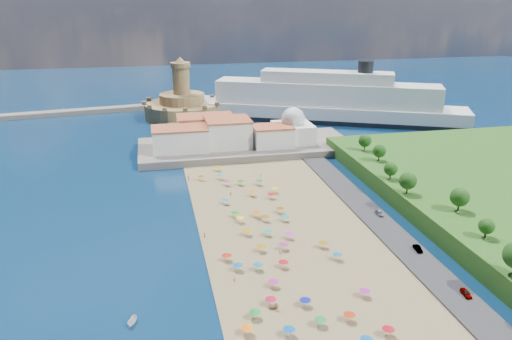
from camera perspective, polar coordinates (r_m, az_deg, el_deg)
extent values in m
plane|color=#071938|center=(144.96, 0.54, -6.33)|extent=(700.00, 700.00, 0.00)
cube|color=#59544C|center=(213.09, -1.14, 2.68)|extent=(90.00, 36.00, 3.00)
cube|color=#59544C|center=(243.85, -7.83, 4.61)|extent=(18.00, 70.00, 2.40)
cube|color=silver|center=(204.28, -8.68, 3.47)|extent=(22.00, 14.00, 9.00)
cube|color=silver|center=(207.94, -3.22, 4.24)|extent=(18.00, 16.00, 11.00)
cube|color=silver|center=(208.01, 1.88, 3.83)|extent=(16.00, 12.00, 8.00)
cube|color=silver|center=(218.56, -5.79, 4.79)|extent=(24.00, 14.00, 10.00)
cube|color=silver|center=(214.27, 4.22, 4.26)|extent=(16.00, 16.00, 8.00)
sphere|color=silver|center=(212.78, 4.26, 5.82)|extent=(10.00, 10.00, 10.00)
cylinder|color=silver|center=(211.91, 4.29, 6.82)|extent=(1.20, 1.20, 1.60)
cylinder|color=#967E4B|center=(272.29, -8.38, 6.75)|extent=(40.00, 40.00, 8.00)
cylinder|color=#967E4B|center=(270.95, -8.45, 8.09)|extent=(24.00, 24.00, 5.00)
cylinder|color=#967E4B|center=(269.26, -8.55, 10.07)|extent=(9.00, 9.00, 14.00)
cylinder|color=#967E4B|center=(268.07, -8.64, 11.80)|extent=(10.40, 10.40, 2.40)
cone|color=#967E4B|center=(267.73, -8.67, 12.37)|extent=(6.00, 6.00, 3.00)
cube|color=black|center=(266.47, 7.87, 5.87)|extent=(140.07, 79.40, 2.32)
cube|color=silver|center=(265.75, 7.90, 6.53)|extent=(138.99, 78.62, 8.59)
cube|color=silver|center=(263.71, 8.01, 8.65)|extent=(111.35, 63.24, 11.46)
cube|color=silver|center=(262.26, 8.09, 10.49)|extent=(66.34, 39.93, 5.73)
cylinder|color=black|center=(260.70, 12.42, 11.46)|extent=(7.64, 7.64, 5.73)
cylinder|color=gray|center=(146.23, 1.06, -5.55)|extent=(0.07, 0.07, 2.00)
cone|color=#7C580B|center=(145.85, 1.07, -5.23)|extent=(2.50, 2.50, 0.60)
cylinder|color=gray|center=(173.33, 0.35, -1.42)|extent=(0.07, 0.07, 2.00)
cone|color=#157631|center=(173.01, 0.35, -1.15)|extent=(2.50, 2.50, 0.60)
cylinder|color=gray|center=(187.68, -4.42, 0.18)|extent=(0.07, 0.07, 2.00)
cone|color=#A1780E|center=(187.38, -4.42, 0.44)|extent=(2.50, 2.50, 0.60)
cylinder|color=gray|center=(107.16, 10.62, -16.19)|extent=(0.07, 0.07, 2.00)
cone|color=#B42D0E|center=(106.64, 10.65, -15.79)|extent=(2.50, 2.50, 0.60)
cylinder|color=gray|center=(138.15, -1.04, -7.13)|extent=(0.07, 0.07, 2.00)
cone|color=#C47008|center=(137.75, -1.04, -6.79)|extent=(2.50, 2.50, 0.60)
cylinder|color=gray|center=(145.48, -1.83, -5.70)|extent=(0.07, 0.07, 2.00)
cone|color=yellow|center=(145.10, -1.83, -5.37)|extent=(2.50, 2.50, 0.60)
cylinder|color=gray|center=(163.78, -0.41, -2.71)|extent=(0.07, 0.07, 2.00)
cone|color=orange|center=(163.44, -0.41, -2.42)|extent=(2.50, 2.50, 0.60)
cylinder|color=gray|center=(110.12, 5.64, -14.83)|extent=(0.07, 0.07, 2.00)
cone|color=#0B1595|center=(109.61, 5.65, -14.44)|extent=(2.50, 2.50, 0.60)
cylinder|color=gray|center=(136.50, 3.84, -7.52)|extent=(0.07, 0.07, 2.00)
cone|color=#BD28AD|center=(136.09, 3.84, -7.18)|extent=(2.50, 2.50, 0.60)
cylinder|color=gray|center=(123.23, 3.15, -10.70)|extent=(0.07, 0.07, 2.00)
cone|color=#B10E1C|center=(122.78, 3.16, -10.33)|extent=(2.50, 2.50, 0.60)
cylinder|color=gray|center=(121.95, 0.22, -11.01)|extent=(0.07, 0.07, 2.00)
cone|color=#0E7083|center=(121.50, 0.22, -10.65)|extent=(2.50, 2.50, 0.60)
cylinder|color=gray|center=(102.10, -1.03, -17.84)|extent=(0.07, 0.07, 2.00)
cone|color=orange|center=(101.56, -1.03, -17.44)|extent=(2.50, 2.50, 0.60)
cylinder|color=gray|center=(121.92, -2.10, -11.04)|extent=(0.07, 0.07, 2.00)
cone|color=#0A588D|center=(121.46, -2.10, -10.67)|extent=(2.50, 2.50, 0.60)
cylinder|color=gray|center=(172.99, -3.32, -1.50)|extent=(0.07, 0.07, 2.00)
cone|color=#B42674|center=(172.67, -3.33, -1.22)|extent=(2.50, 2.50, 0.60)
cylinder|color=gray|center=(137.98, 1.27, -7.17)|extent=(0.07, 0.07, 2.00)
cone|color=#109385|center=(137.58, 1.27, -6.83)|extent=(2.50, 2.50, 0.60)
cylinder|color=gray|center=(105.03, 7.34, -16.82)|extent=(0.07, 0.07, 2.00)
cone|color=#167F3C|center=(104.50, 7.37, -16.42)|extent=(2.50, 2.50, 0.60)
cylinder|color=gray|center=(151.78, 2.75, -4.60)|extent=(0.07, 0.07, 2.00)
cone|color=#824E0B|center=(151.41, 2.75, -4.29)|extent=(2.50, 2.50, 0.60)
cylinder|color=gray|center=(130.03, 0.58, -8.94)|extent=(0.07, 0.07, 2.00)
cone|color=#9C720E|center=(129.60, 0.59, -8.59)|extent=(2.50, 2.50, 0.60)
cylinder|color=gray|center=(148.96, -2.41, -5.08)|extent=(0.07, 0.07, 2.00)
cone|color=#17831A|center=(148.59, -2.41, -4.76)|extent=(2.50, 2.50, 0.60)
cylinder|color=gray|center=(132.95, 7.65, -8.45)|extent=(0.07, 0.07, 2.00)
cone|color=#8A640C|center=(132.53, 7.67, -8.10)|extent=(2.50, 2.50, 0.60)
cylinder|color=gray|center=(148.93, 0.06, -5.06)|extent=(0.07, 0.07, 2.00)
cone|color=#C96308|center=(148.56, 0.06, -4.75)|extent=(2.50, 2.50, 0.60)
cylinder|color=gray|center=(173.20, -1.77, -1.45)|extent=(0.07, 0.07, 2.00)
cone|color=#267314|center=(172.88, -1.77, -1.17)|extent=(2.50, 2.50, 0.60)
cylinder|color=gray|center=(178.82, -4.13, -0.81)|extent=(0.07, 0.07, 2.00)
cone|color=#0E7A83|center=(178.51, -4.13, -0.53)|extent=(2.50, 2.50, 0.60)
cylinder|color=gray|center=(166.85, 2.14, -2.29)|extent=(0.07, 0.07, 2.00)
cone|color=#DAC00B|center=(166.52, 2.14, -2.00)|extent=(2.50, 2.50, 0.60)
cylinder|color=gray|center=(104.95, 14.86, -17.42)|extent=(0.07, 0.07, 2.00)
cone|color=#AA0D1C|center=(104.42, 14.91, -17.03)|extent=(2.50, 2.50, 0.60)
cylinder|color=gray|center=(101.93, 3.79, -17.96)|extent=(0.07, 0.07, 2.00)
cone|color=#0C4DA5|center=(101.38, 3.80, -17.56)|extent=(2.50, 2.50, 0.60)
cylinder|color=gray|center=(131.02, 3.17, -8.73)|extent=(0.07, 0.07, 2.00)
cone|color=#A32276|center=(130.59, 3.18, -8.39)|extent=(2.50, 2.50, 0.60)
cylinder|color=gray|center=(126.08, -3.35, -9.95)|extent=(0.07, 0.07, 2.00)
cone|color=red|center=(125.64, -3.36, -9.59)|extent=(2.50, 2.50, 0.60)
cylinder|color=gray|center=(161.88, 1.76, -2.99)|extent=(0.07, 0.07, 2.00)
cone|color=red|center=(161.54, 1.76, -2.70)|extent=(2.50, 2.50, 0.60)
cylinder|color=gray|center=(146.46, 3.30, -5.54)|extent=(0.07, 0.07, 2.00)
cone|color=#0E867C|center=(146.09, 3.31, -5.22)|extent=(2.50, 2.50, 0.60)
cylinder|color=gray|center=(109.96, 1.70, -14.78)|extent=(0.07, 0.07, 2.00)
cone|color=#B10E35|center=(109.46, 1.70, -14.39)|extent=(2.50, 2.50, 0.60)
cone|color=#0C54A4|center=(101.02, 12.53, -18.21)|extent=(2.50, 2.50, 0.60)
cylinder|color=gray|center=(115.03, 12.31, -13.58)|extent=(0.07, 0.07, 2.00)
cone|color=#A2228A|center=(114.55, 12.34, -13.20)|extent=(2.50, 2.50, 0.60)
cylinder|color=gray|center=(178.61, -6.26, -0.90)|extent=(0.07, 0.07, 2.00)
cone|color=#8D510C|center=(178.30, -6.27, -0.63)|extent=(2.50, 2.50, 0.60)
cylinder|color=gray|center=(106.21, -0.12, -16.17)|extent=(0.07, 0.07, 2.00)
cone|color=#167C2A|center=(105.68, -0.12, -15.77)|extent=(2.50, 2.50, 0.60)
cylinder|color=gray|center=(157.99, -3.55, -3.61)|extent=(0.07, 0.07, 2.00)
cone|color=#0E6FB6|center=(157.64, -3.56, -3.31)|extent=(2.50, 2.50, 0.60)
cylinder|color=gray|center=(115.77, 2.02, -12.85)|extent=(0.07, 0.07, 2.00)
cone|color=#A7237E|center=(115.29, 2.03, -12.47)|extent=(2.50, 2.50, 0.60)
cylinder|color=gray|center=(127.88, 9.26, -9.74)|extent=(0.07, 0.07, 2.00)
cone|color=#0E6087|center=(127.44, 9.28, -9.39)|extent=(2.50, 2.50, 0.60)
imported|color=tan|center=(164.21, -2.88, -2.74)|extent=(0.98, 0.89, 1.63)
imported|color=tan|center=(137.86, -5.88, -7.39)|extent=(0.87, 0.96, 1.60)
imported|color=tan|center=(117.83, -2.49, -12.30)|extent=(0.71, 0.76, 1.75)
imported|color=tan|center=(129.26, 2.78, -9.26)|extent=(0.79, 0.54, 1.55)
imported|color=tan|center=(179.33, -7.72, -0.92)|extent=(0.87, 1.11, 1.76)
imported|color=tan|center=(179.92, 0.53, -0.65)|extent=(1.39, 1.20, 1.87)
imported|color=tan|center=(108.72, 2.35, -15.29)|extent=(1.78, 0.99, 1.83)
imported|color=white|center=(108.14, -13.95, -16.46)|extent=(2.55, 3.81, 1.38)
imported|color=gray|center=(154.06, 13.93, -4.79)|extent=(1.96, 4.21, 1.19)
imported|color=gray|center=(136.37, 18.00, -8.52)|extent=(1.59, 3.79, 1.22)
imported|color=gray|center=(121.46, 22.88, -12.84)|extent=(1.86, 3.76, 1.23)
cylinder|color=#382314|center=(136.97, 24.75, -6.59)|extent=(0.50, 0.50, 2.18)
sphere|color=#14380F|center=(136.17, 24.86, -5.85)|extent=(3.93, 3.93, 3.93)
cylinder|color=#382314|center=(150.05, 22.14, -3.81)|extent=(0.50, 0.50, 2.95)
sphere|color=#14380F|center=(149.09, 22.27, -2.87)|extent=(5.30, 5.30, 5.30)
cylinder|color=#382314|center=(157.56, 16.89, -2.08)|extent=(0.50, 0.50, 2.95)
sphere|color=#14380F|center=(156.64, 16.98, -1.18)|extent=(5.31, 5.31, 5.31)
cylinder|color=#382314|center=(168.41, 15.09, -0.59)|extent=(0.50, 0.50, 2.49)
sphere|color=#14380F|center=(167.68, 15.15, 0.13)|extent=(4.48, 4.48, 4.48)
cylinder|color=#382314|center=(185.75, 13.87, 1.43)|extent=(0.50, 0.50, 2.67)
sphere|color=#14380F|center=(185.04, 13.93, 2.14)|extent=(4.81, 4.81, 4.81)
cylinder|color=#382314|center=(196.97, 12.30, 2.60)|extent=(0.50, 0.50, 2.78)
sphere|color=#14380F|center=(196.28, 12.35, 3.30)|extent=(5.00, 5.00, 5.00)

